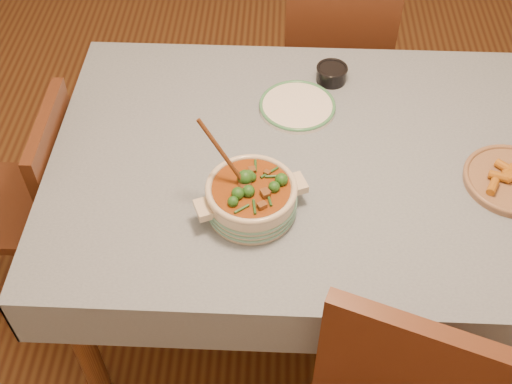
% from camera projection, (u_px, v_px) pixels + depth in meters
% --- Properties ---
extents(floor, '(4.50, 4.50, 0.00)m').
position_uv_depth(floor, '(316.00, 296.00, 2.46)').
color(floor, '#432313').
rests_on(floor, ground).
extents(dining_table, '(1.68, 1.08, 0.76)m').
position_uv_depth(dining_table, '(331.00, 179.00, 1.96)').
color(dining_table, brown).
rests_on(dining_table, floor).
extents(stew_casserole, '(0.31, 0.31, 0.29)m').
position_uv_depth(stew_casserole, '(251.00, 196.00, 1.71)').
color(stew_casserole, beige).
rests_on(stew_casserole, dining_table).
extents(white_plate, '(0.27, 0.27, 0.02)m').
position_uv_depth(white_plate, '(297.00, 106.00, 2.03)').
color(white_plate, white).
rests_on(white_plate, dining_table).
extents(condiment_bowl, '(0.13, 0.13, 0.06)m').
position_uv_depth(condiment_bowl, '(332.00, 73.00, 2.11)').
color(condiment_bowl, black).
rests_on(condiment_bowl, dining_table).
extents(fried_plate, '(0.33, 0.33, 0.05)m').
position_uv_depth(fried_plate, '(512.00, 179.00, 1.81)').
color(fried_plate, '#9E7557').
rests_on(fried_plate, dining_table).
extents(chair_far, '(0.43, 0.43, 0.90)m').
position_uv_depth(chair_far, '(336.00, 55.00, 2.63)').
color(chair_far, '#5B2F1C').
rests_on(chair_far, floor).
extents(chair_left, '(0.39, 0.39, 0.83)m').
position_uv_depth(chair_left, '(40.00, 197.00, 2.17)').
color(chair_left, '#5B2F1C').
rests_on(chair_left, floor).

